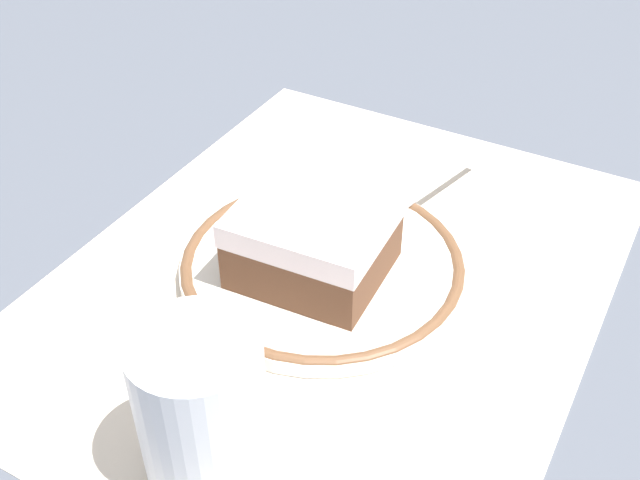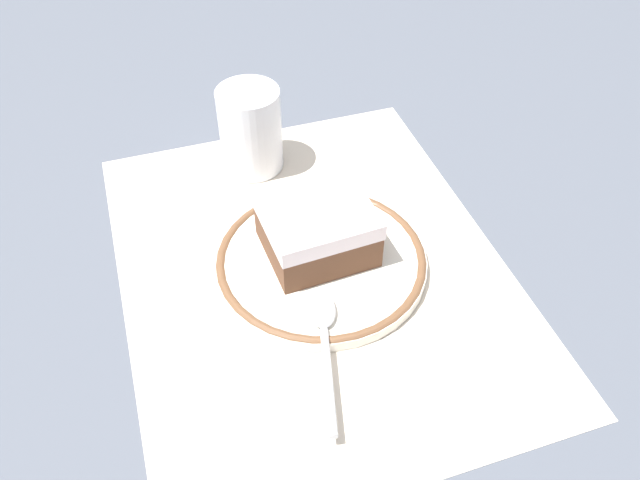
{
  "view_description": "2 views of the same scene",
  "coord_description": "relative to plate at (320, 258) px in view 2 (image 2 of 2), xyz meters",
  "views": [
    {
      "loc": [
        0.36,
        0.19,
        0.35
      ],
      "look_at": [
        0.0,
        -0.01,
        0.03
      ],
      "focal_mm": 43.32,
      "sensor_mm": 36.0,
      "label": 1
    },
    {
      "loc": [
        -0.39,
        0.12,
        0.45
      ],
      "look_at": [
        0.0,
        -0.01,
        0.03
      ],
      "focal_mm": 36.37,
      "sensor_mm": 36.0,
      "label": 2
    }
  ],
  "objects": [
    {
      "name": "ground_plane",
      "position": [
        -0.0,
        0.01,
        -0.01
      ],
      "size": [
        2.4,
        2.4,
        0.0
      ],
      "primitive_type": "plane",
      "color": "#4C515B"
    },
    {
      "name": "placemat",
      "position": [
        -0.0,
        0.01,
        -0.01
      ],
      "size": [
        0.44,
        0.35,
        0.0
      ],
      "primitive_type": "cube",
      "color": "beige",
      "rests_on": "ground_plane"
    },
    {
      "name": "plate",
      "position": [
        0.0,
        0.0,
        0.0
      ],
      "size": [
        0.2,
        0.2,
        0.01
      ],
      "color": "silver",
      "rests_on": "placemat"
    },
    {
      "name": "cake_slice",
      "position": [
        0.01,
        -0.0,
        0.03
      ],
      "size": [
        0.09,
        0.1,
        0.05
      ],
      "color": "brown",
      "rests_on": "plate"
    },
    {
      "name": "spoon",
      "position": [
        -0.09,
        0.03,
        0.01
      ],
      "size": [
        0.14,
        0.05,
        0.01
      ],
      "color": "silver",
      "rests_on": "plate"
    },
    {
      "name": "cup",
      "position": [
        0.16,
        0.02,
        0.03
      ],
      "size": [
        0.07,
        0.07,
        0.09
      ],
      "color": "white",
      "rests_on": "placemat"
    }
  ]
}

